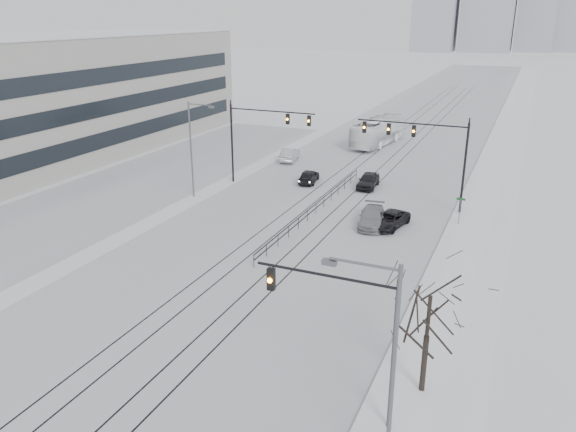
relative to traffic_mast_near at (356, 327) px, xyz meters
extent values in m
cube|color=silver|center=(-10.79, 54.00, -4.55)|extent=(22.00, 260.00, 0.02)
cube|color=white|center=(2.71, 54.00, -4.48)|extent=(5.00, 260.00, 0.16)
cube|color=gray|center=(0.26, 54.00, -4.50)|extent=(0.10, 260.00, 0.12)
cube|color=silver|center=(-30.79, 29.00, -4.55)|extent=(14.00, 60.00, 0.03)
cube|color=black|center=(-13.39, 34.00, -4.54)|extent=(0.10, 180.00, 0.01)
cube|color=black|center=(-11.99, 34.00, -4.54)|extent=(0.10, 180.00, 0.01)
cube|color=black|center=(-9.59, 34.00, -4.54)|extent=(0.10, 180.00, 0.01)
cube|color=black|center=(-8.19, 34.00, -4.54)|extent=(0.10, 180.00, 0.01)
cube|color=#AEABA4|center=(-48.79, 29.00, 2.44)|extent=(20.00, 62.00, 14.00)
cube|color=black|center=(-38.77, 29.00, 2.44)|extent=(0.08, 58.00, 12.00)
cube|color=silver|center=(-48.79, 29.00, 9.49)|extent=(20.20, 62.20, 0.12)
cylinder|color=black|center=(1.61, 0.00, -1.06)|extent=(0.20, 0.20, 7.00)
cylinder|color=black|center=(-1.39, 0.00, 2.04)|extent=(6.00, 0.12, 0.12)
cube|color=black|center=(-3.79, 0.00, 1.39)|extent=(0.32, 0.24, 1.00)
sphere|color=orange|center=(-3.79, -0.14, 1.39)|extent=(0.22, 0.22, 0.22)
cylinder|color=black|center=(0.71, 29.00, -0.56)|extent=(0.20, 0.20, 8.00)
cylinder|color=black|center=(-4.04, 29.00, 3.04)|extent=(9.50, 0.12, 0.12)
cube|color=black|center=(-8.19, 29.00, 2.39)|extent=(0.32, 0.24, 1.00)
sphere|color=orange|center=(-8.19, 28.86, 2.39)|extent=(0.22, 0.22, 0.22)
cube|color=black|center=(-5.99, 29.00, 2.39)|extent=(0.32, 0.24, 1.00)
sphere|color=orange|center=(-5.99, 28.86, 2.39)|extent=(0.22, 0.22, 0.22)
cube|color=black|center=(-3.79, 29.00, 2.39)|extent=(0.32, 0.24, 1.00)
sphere|color=orange|center=(-3.79, 28.86, 2.39)|extent=(0.22, 0.22, 0.22)
cylinder|color=black|center=(-22.29, 30.00, -0.56)|extent=(0.20, 0.20, 8.00)
cylinder|color=black|center=(-17.79, 30.00, 3.04)|extent=(9.00, 0.12, 0.12)
cube|color=black|center=(-13.89, 30.00, 2.39)|extent=(0.32, 0.24, 1.00)
sphere|color=orange|center=(-13.89, 29.86, 2.39)|extent=(0.22, 0.22, 0.22)
cube|color=black|center=(-16.09, 30.00, 2.39)|extent=(0.32, 0.24, 1.00)
sphere|color=orange|center=(-16.09, 29.86, 2.39)|extent=(0.22, 0.22, 0.22)
cylinder|color=#595B60|center=(2.21, -3.00, -0.06)|extent=(0.16, 0.16, 9.00)
cylinder|color=#595B60|center=(1.01, -3.00, 4.24)|extent=(2.40, 0.10, 0.10)
cube|color=#595B60|center=(-0.19, -3.00, 4.09)|extent=(0.50, 0.25, 0.18)
cylinder|color=#595B60|center=(-23.29, 24.00, -0.06)|extent=(0.16, 0.16, 9.00)
cylinder|color=#595B60|center=(-22.09, 24.00, 4.24)|extent=(2.40, 0.10, 0.10)
cube|color=#595B60|center=(-20.89, 24.00, 4.09)|extent=(0.50, 0.25, 0.18)
cylinder|color=black|center=(2.41, 3.00, -3.06)|extent=(0.26, 0.26, 3.00)
cylinder|color=black|center=(2.41, 3.00, -0.81)|extent=(0.18, 0.18, 2.50)
cube|color=black|center=(-10.79, 24.00, -3.61)|extent=(0.06, 24.00, 0.06)
cube|color=black|center=(-10.79, 24.00, -4.01)|extent=(0.06, 24.00, 0.06)
cylinder|color=#595B60|center=(1.01, 26.00, -3.36)|extent=(0.06, 0.06, 2.40)
cube|color=#0C4C19|center=(1.01, 26.00, -2.26)|extent=(0.70, 0.04, 0.18)
imported|color=black|center=(-14.88, 32.69, -3.88)|extent=(2.21, 4.23, 1.37)
imported|color=#AFB3B7|center=(-20.32, 40.29, -3.81)|extent=(2.37, 4.75, 1.50)
imported|color=black|center=(-4.16, 23.36, -3.93)|extent=(2.97, 4.86, 1.26)
imported|color=gray|center=(-5.57, 23.17, -3.85)|extent=(2.82, 5.17, 1.42)
imported|color=black|center=(-8.79, 33.44, -3.82)|extent=(2.00, 4.44, 1.48)
imported|color=white|center=(-13.02, 53.00, -2.84)|extent=(4.54, 12.63, 3.44)
camera|label=1|loc=(5.37, -19.27, 11.95)|focal=35.00mm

